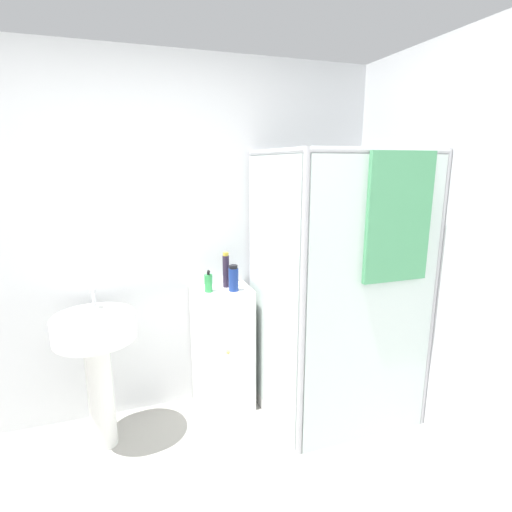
{
  "coord_description": "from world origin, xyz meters",
  "views": [
    {
      "loc": [
        -0.15,
        -1.11,
        1.78
      ],
      "look_at": [
        0.61,
        1.13,
        1.23
      ],
      "focal_mm": 28.0,
      "sensor_mm": 36.0,
      "label": 1
    }
  ],
  "objects_px": {
    "sink": "(97,350)",
    "shampoo_bottle_tall_black": "(226,270)",
    "soap_dispenser": "(208,283)",
    "shampoo_bottle_blue": "(234,278)"
  },
  "relations": [
    {
      "from": "soap_dispenser",
      "to": "shampoo_bottle_blue",
      "type": "relative_size",
      "value": 0.84
    },
    {
      "from": "sink",
      "to": "shampoo_bottle_blue",
      "type": "distance_m",
      "value": 0.98
    },
    {
      "from": "sink",
      "to": "soap_dispenser",
      "type": "distance_m",
      "value": 0.82
    },
    {
      "from": "soap_dispenser",
      "to": "shampoo_bottle_tall_black",
      "type": "bearing_deg",
      "value": 25.34
    },
    {
      "from": "sink",
      "to": "shampoo_bottle_blue",
      "type": "xyz_separation_m",
      "value": [
        0.91,
        0.1,
        0.35
      ]
    },
    {
      "from": "shampoo_bottle_tall_black",
      "to": "shampoo_bottle_blue",
      "type": "xyz_separation_m",
      "value": [
        0.03,
        -0.1,
        -0.03
      ]
    },
    {
      "from": "sink",
      "to": "shampoo_bottle_tall_black",
      "type": "xyz_separation_m",
      "value": [
        0.88,
        0.21,
        0.38
      ]
    },
    {
      "from": "sink",
      "to": "shampoo_bottle_tall_black",
      "type": "height_order",
      "value": "shampoo_bottle_tall_black"
    },
    {
      "from": "shampoo_bottle_tall_black",
      "to": "soap_dispenser",
      "type": "bearing_deg",
      "value": -154.66
    },
    {
      "from": "sink",
      "to": "soap_dispenser",
      "type": "relative_size",
      "value": 6.57
    }
  ]
}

